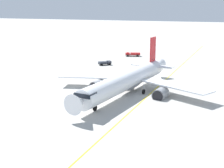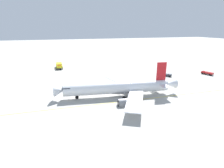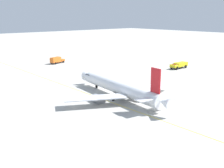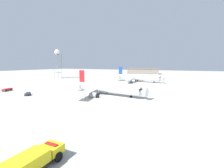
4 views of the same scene
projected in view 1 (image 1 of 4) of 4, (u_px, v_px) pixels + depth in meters
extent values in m
plane|color=#ADAAA3|center=(133.00, 90.00, 72.11)|extent=(600.00, 600.00, 0.00)
cylinder|color=white|center=(126.00, 81.00, 68.45)|extent=(33.65, 8.16, 3.69)
cone|color=white|center=(78.00, 103.00, 53.09)|extent=(3.44, 3.88, 3.51)
cone|color=white|center=(157.00, 65.00, 83.99)|extent=(4.39, 3.65, 3.14)
cube|color=black|center=(85.00, 94.00, 54.78)|extent=(2.80, 3.43, 0.70)
ellipsoid|color=gray|center=(130.00, 84.00, 70.12)|extent=(12.38, 4.91, 2.03)
cube|color=red|center=(153.00, 49.00, 79.92)|extent=(3.20, 0.67, 5.92)
cube|color=white|center=(164.00, 67.00, 79.50)|extent=(3.19, 4.84, 0.20)
cube|color=white|center=(141.00, 65.00, 82.26)|extent=(3.19, 4.84, 0.20)
cube|color=white|center=(176.00, 86.00, 66.74)|extent=(11.16, 15.84, 0.28)
cube|color=white|center=(94.00, 76.00, 75.66)|extent=(7.60, 16.27, 0.28)
cylinder|color=gray|center=(161.00, 94.00, 66.16)|extent=(3.78, 3.01, 2.57)
cylinder|color=black|center=(157.00, 96.00, 64.63)|extent=(0.44, 2.18, 2.18)
cylinder|color=gray|center=(98.00, 86.00, 72.91)|extent=(3.78, 3.01, 2.57)
cylinder|color=black|center=(94.00, 88.00, 71.38)|extent=(0.44, 2.18, 2.18)
cylinder|color=#9EA0A5|center=(95.00, 103.00, 57.91)|extent=(0.20, 0.20, 1.73)
cylinder|color=black|center=(95.00, 108.00, 58.12)|extent=(1.13, 0.45, 1.10)
cylinder|color=#9EA0A5|center=(144.00, 88.00, 68.75)|extent=(0.20, 0.20, 1.73)
cylinder|color=black|center=(144.00, 92.00, 68.95)|extent=(1.13, 0.45, 1.10)
cylinder|color=#9EA0A5|center=(116.00, 84.00, 71.73)|extent=(0.20, 0.20, 1.73)
cylinder|color=black|center=(116.00, 88.00, 71.93)|extent=(1.13, 0.45, 1.10)
cube|color=#232326|center=(105.00, 64.00, 102.14)|extent=(3.63, 3.85, 0.20)
cube|color=#2D333D|center=(109.00, 62.00, 102.51)|extent=(2.02, 1.98, 0.70)
cube|color=black|center=(110.00, 62.00, 102.65)|extent=(1.10, 0.99, 0.39)
cube|color=#2D333D|center=(103.00, 63.00, 101.81)|extent=(2.91, 2.99, 0.60)
cylinder|color=black|center=(108.00, 63.00, 103.39)|extent=(0.63, 0.67, 0.64)
cylinder|color=black|center=(110.00, 64.00, 101.88)|extent=(0.63, 0.67, 0.64)
cylinder|color=black|center=(100.00, 64.00, 102.49)|extent=(0.63, 0.67, 0.64)
cylinder|color=black|center=(102.00, 65.00, 100.98)|extent=(0.63, 0.67, 0.64)
cube|color=#232326|center=(133.00, 55.00, 119.22)|extent=(3.23, 5.52, 0.20)
cube|color=red|center=(128.00, 54.00, 119.16)|extent=(2.28, 2.11, 0.65)
cube|color=black|center=(126.00, 54.00, 119.16)|extent=(1.50, 0.59, 0.36)
cube|color=red|center=(135.00, 54.00, 119.09)|extent=(2.90, 3.92, 0.70)
cube|color=red|center=(128.00, 53.00, 119.06)|extent=(1.42, 0.99, 0.16)
cylinder|color=black|center=(128.00, 56.00, 118.38)|extent=(0.51, 0.81, 0.76)
cylinder|color=black|center=(128.00, 55.00, 120.19)|extent=(0.51, 0.81, 0.76)
cylinder|color=black|center=(138.00, 56.00, 118.30)|extent=(0.51, 0.81, 0.76)
cylinder|color=black|center=(137.00, 55.00, 120.11)|extent=(0.51, 0.81, 0.76)
cube|color=yellow|center=(149.00, 95.00, 68.61)|extent=(179.66, 5.05, 0.01)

